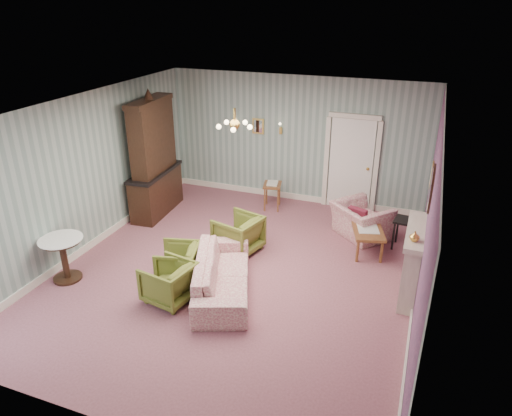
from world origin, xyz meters
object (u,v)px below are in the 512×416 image
at_px(sofa_chintz, 222,268).
at_px(olive_chair_b, 178,261).
at_px(fireplace, 412,262).
at_px(olive_chair_c, 238,232).
at_px(olive_chair_a, 169,280).
at_px(pedestal_table, 64,259).
at_px(wingback_chair, 361,215).
at_px(dresser, 153,155).
at_px(side_table_black, 404,234).
at_px(coffee_table, 366,240).

bearing_deg(sofa_chintz, olive_chair_b, 64.57).
bearing_deg(fireplace, olive_chair_c, 174.25).
bearing_deg(olive_chair_c, fireplace, 99.57).
bearing_deg(fireplace, olive_chair_a, -156.41).
height_order(olive_chair_a, pedestal_table, pedestal_table).
bearing_deg(wingback_chair, dresser, 46.56).
distance_m(olive_chair_b, fireplace, 3.85).
bearing_deg(pedestal_table, fireplace, 16.55).
bearing_deg(olive_chair_c, side_table_black, 127.60).
distance_m(sofa_chintz, pedestal_table, 2.72).
relative_size(olive_chair_a, dresser, 0.27).
bearing_deg(side_table_black, dresser, -177.80).
bearing_deg(wingback_chair, coffee_table, 150.11).
xyz_separation_m(sofa_chintz, fireplace, (2.87, 1.01, 0.16)).
bearing_deg(fireplace, olive_chair_b, -165.73).
bearing_deg(dresser, fireplace, -17.60).
distance_m(olive_chair_a, fireplace, 3.88).
bearing_deg(olive_chair_a, olive_chair_c, 178.17).
relative_size(wingback_chair, dresser, 0.39).
distance_m(coffee_table, side_table_black, 0.75).
relative_size(olive_chair_a, sofa_chintz, 0.34).
xyz_separation_m(wingback_chair, fireplace, (1.07, -1.74, 0.12)).
bearing_deg(dresser, olive_chair_b, -55.80).
bearing_deg(olive_chair_b, fireplace, 89.90).
distance_m(dresser, coffee_table, 4.78).
relative_size(olive_chair_c, coffee_table, 0.81).
height_order(sofa_chintz, side_table_black, sofa_chintz).
bearing_deg(olive_chair_b, wingback_chair, 121.01).
distance_m(olive_chair_c, sofa_chintz, 1.35).
bearing_deg(side_table_black, sofa_chintz, -136.47).
relative_size(olive_chair_b, sofa_chintz, 0.32).
height_order(wingback_chair, fireplace, fireplace).
bearing_deg(dresser, coffee_table, -6.28).
xyz_separation_m(fireplace, coffee_table, (-0.86, 1.14, -0.33)).
height_order(olive_chair_c, dresser, dresser).
height_order(sofa_chintz, coffee_table, sofa_chintz).
xyz_separation_m(sofa_chintz, wingback_chair, (1.80, 2.75, 0.04)).
distance_m(olive_chair_a, olive_chair_b, 0.63).
height_order(olive_chair_b, wingback_chair, wingback_chair).
xyz_separation_m(dresser, coffee_table, (4.65, -0.17, -1.10)).
bearing_deg(wingback_chair, side_table_black, -154.01).
distance_m(sofa_chintz, dresser, 3.64).
xyz_separation_m(olive_chair_a, olive_chair_c, (0.41, 1.87, 0.03)).
bearing_deg(olive_chair_a, wingback_chair, 153.55).
xyz_separation_m(olive_chair_a, side_table_black, (3.34, 3.06, -0.06)).
distance_m(olive_chair_c, dresser, 2.74).
bearing_deg(sofa_chintz, fireplace, -91.83).
distance_m(olive_chair_a, side_table_black, 4.53).
bearing_deg(fireplace, pedestal_table, -163.45).
bearing_deg(olive_chair_c, olive_chair_a, 2.96).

